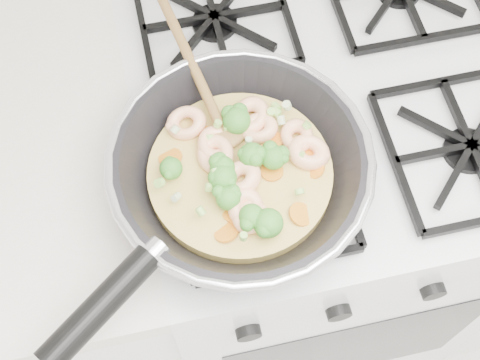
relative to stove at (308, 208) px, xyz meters
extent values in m
cube|color=silver|center=(0.00, 0.00, -0.01)|extent=(0.60, 0.60, 0.90)
cube|color=black|center=(0.00, -0.30, -0.01)|extent=(0.48, 0.00, 0.40)
cube|color=black|center=(0.00, 0.00, 0.45)|extent=(0.56, 0.56, 0.02)
torus|color=silver|center=(-0.17, -0.14, 0.53)|extent=(0.34, 0.34, 0.01)
cylinder|color=black|center=(-0.37, -0.29, 0.52)|extent=(0.15, 0.13, 0.04)
cylinder|color=#CFB45A|center=(-0.17, -0.14, 0.49)|extent=(0.24, 0.24, 0.02)
ellipsoid|color=brown|center=(-0.18, -0.09, 0.51)|extent=(0.05, 0.06, 0.02)
cylinder|color=brown|center=(-0.21, 0.05, 0.53)|extent=(0.07, 0.27, 0.05)
torus|color=#FFC596|center=(-0.09, -0.11, 0.51)|extent=(0.06, 0.05, 0.03)
torus|color=#FFC596|center=(-0.14, -0.07, 0.51)|extent=(0.08, 0.08, 0.02)
torus|color=#FFC596|center=(-0.08, -0.14, 0.51)|extent=(0.08, 0.08, 0.03)
torus|color=#FFC596|center=(-0.23, -0.06, 0.51)|extent=(0.05, 0.06, 0.03)
torus|color=#FFC596|center=(-0.20, -0.11, 0.51)|extent=(0.06, 0.06, 0.03)
torus|color=#FFC596|center=(-0.20, -0.10, 0.51)|extent=(0.07, 0.06, 0.03)
torus|color=#FFC596|center=(-0.14, -0.09, 0.51)|extent=(0.06, 0.06, 0.02)
torus|color=#FFC596|center=(-0.18, -0.15, 0.51)|extent=(0.08, 0.08, 0.03)
torus|color=#FFC596|center=(-0.18, -0.21, 0.51)|extent=(0.07, 0.07, 0.02)
torus|color=#FFC596|center=(-0.18, -0.19, 0.51)|extent=(0.07, 0.07, 0.03)
ellipsoid|color=#489330|center=(-0.26, -0.12, 0.52)|extent=(0.04, 0.04, 0.03)
ellipsoid|color=#489330|center=(-0.20, -0.14, 0.52)|extent=(0.04, 0.04, 0.03)
ellipsoid|color=#489330|center=(-0.18, -0.21, 0.52)|extent=(0.04, 0.04, 0.03)
ellipsoid|color=#489330|center=(-0.20, -0.18, 0.52)|extent=(0.04, 0.04, 0.03)
ellipsoid|color=#489330|center=(-0.16, -0.07, 0.52)|extent=(0.05, 0.05, 0.04)
ellipsoid|color=#489330|center=(-0.16, -0.22, 0.52)|extent=(0.05, 0.05, 0.04)
ellipsoid|color=#489330|center=(-0.20, -0.15, 0.52)|extent=(0.05, 0.05, 0.04)
ellipsoid|color=#489330|center=(-0.13, -0.14, 0.52)|extent=(0.04, 0.04, 0.03)
ellipsoid|color=#489330|center=(-0.16, -0.13, 0.52)|extent=(0.04, 0.04, 0.03)
cylinder|color=orange|center=(-0.26, -0.10, 0.50)|extent=(0.04, 0.04, 0.01)
cylinder|color=orange|center=(-0.18, -0.07, 0.50)|extent=(0.04, 0.04, 0.01)
cylinder|color=orange|center=(-0.08, -0.16, 0.50)|extent=(0.04, 0.04, 0.01)
cylinder|color=orange|center=(-0.20, -0.08, 0.50)|extent=(0.04, 0.04, 0.01)
cylinder|color=orange|center=(-0.13, -0.15, 0.50)|extent=(0.03, 0.03, 0.00)
cylinder|color=orange|center=(-0.19, -0.19, 0.50)|extent=(0.05, 0.05, 0.01)
cylinder|color=orange|center=(-0.19, -0.20, 0.50)|extent=(0.03, 0.03, 0.00)
cylinder|color=orange|center=(-0.12, -0.10, 0.50)|extent=(0.04, 0.04, 0.01)
cylinder|color=orange|center=(-0.08, -0.14, 0.50)|extent=(0.04, 0.04, 0.00)
cylinder|color=orange|center=(-0.21, -0.22, 0.50)|extent=(0.04, 0.04, 0.01)
cylinder|color=orange|center=(-0.11, -0.21, 0.50)|extent=(0.04, 0.04, 0.01)
cylinder|color=orange|center=(-0.18, -0.07, 0.50)|extent=(0.04, 0.04, 0.01)
cylinder|color=#90CB51|center=(-0.18, -0.08, 0.51)|extent=(0.01, 0.01, 0.01)
cylinder|color=#BFD495|center=(-0.11, -0.08, 0.51)|extent=(0.01, 0.01, 0.01)
cylinder|color=#90CB51|center=(-0.10, -0.14, 0.51)|extent=(0.01, 0.01, 0.01)
cylinder|color=#90CB51|center=(-0.21, -0.15, 0.53)|extent=(0.01, 0.01, 0.01)
cylinder|color=#90CB51|center=(-0.28, -0.14, 0.52)|extent=(0.01, 0.01, 0.01)
cylinder|color=#90CB51|center=(-0.22, -0.16, 0.52)|extent=(0.01, 0.01, 0.01)
cylinder|color=#90CB51|center=(-0.19, -0.24, 0.53)|extent=(0.01, 0.01, 0.01)
cylinder|color=#90CB51|center=(-0.12, -0.07, 0.52)|extent=(0.01, 0.01, 0.01)
cylinder|color=#BFD495|center=(-0.26, -0.16, 0.51)|extent=(0.01, 0.01, 0.01)
cylinder|color=#BFD495|center=(-0.24, -0.07, 0.52)|extent=(0.01, 0.01, 0.01)
cylinder|color=#90CB51|center=(-0.24, -0.19, 0.52)|extent=(0.01, 0.01, 0.01)
cylinder|color=#90CB51|center=(-0.14, -0.12, 0.51)|extent=(0.01, 0.01, 0.01)
cylinder|color=#BFD495|center=(-0.16, -0.11, 0.52)|extent=(0.01, 0.01, 0.01)
cylinder|color=#90CB51|center=(-0.11, -0.06, 0.51)|extent=(0.01, 0.01, 0.01)
cylinder|color=#90CB51|center=(-0.21, -0.15, 0.51)|extent=(0.01, 0.01, 0.01)
cylinder|color=#90CB51|center=(-0.11, -0.19, 0.51)|extent=(0.01, 0.01, 0.01)
cylinder|color=#BFD495|center=(-0.10, -0.07, 0.52)|extent=(0.01, 0.01, 0.01)
cylinder|color=#90CB51|center=(-0.08, -0.10, 0.52)|extent=(0.01, 0.01, 0.01)
cylinder|color=#90CB51|center=(-0.11, -0.07, 0.52)|extent=(0.01, 0.01, 0.01)
cylinder|color=#90CB51|center=(-0.19, -0.08, 0.52)|extent=(0.01, 0.01, 0.01)
cylinder|color=#90CB51|center=(-0.20, -0.09, 0.51)|extent=(0.01, 0.01, 0.01)
camera|label=1|loc=(-0.26, -0.52, 1.26)|focal=50.08mm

